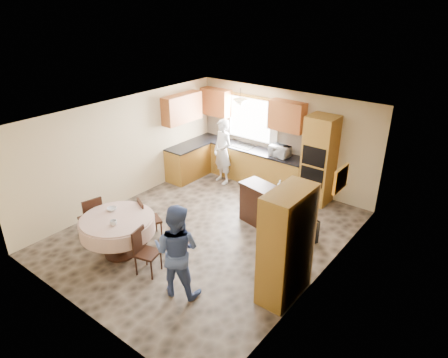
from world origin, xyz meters
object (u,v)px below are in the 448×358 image
object	(u,v)px
person_sink	(223,152)
chair_right	(144,249)
oven_tower	(319,160)
chair_back	(147,218)
cupboard	(286,245)
sideboard	(265,208)
dining_table	(118,226)
chair_left	(92,217)
person_dining	(177,251)

from	to	relation	value
person_sink	chair_right	bearing A→B (deg)	-55.22
oven_tower	chair_back	distance (m)	4.16
chair_back	person_sink	world-z (taller)	person_sink
cupboard	sideboard	bearing A→B (deg)	130.88
sideboard	dining_table	size ratio (longest dim) A/B	0.85
dining_table	person_sink	size ratio (longest dim) A/B	0.81
sideboard	chair_left	bearing A→B (deg)	-122.00
chair_back	cupboard	bearing A→B (deg)	-150.55
dining_table	chair_left	distance (m)	0.81
oven_tower	chair_right	world-z (taller)	oven_tower
chair_right	oven_tower	bearing A→B (deg)	-30.05
oven_tower	chair_back	bearing A→B (deg)	-118.46
chair_right	sideboard	bearing A→B (deg)	-32.51
dining_table	chair_right	distance (m)	0.81
cupboard	dining_table	distance (m)	3.22
person_sink	chair_left	bearing A→B (deg)	-78.55
chair_right	person_sink	xyz separation A→B (m)	(-1.24, 3.84, 0.38)
oven_tower	sideboard	size ratio (longest dim) A/B	1.78
chair_right	person_dining	xyz separation A→B (m)	(0.84, -0.02, 0.34)
dining_table	chair_back	distance (m)	0.70
cupboard	chair_left	xyz separation A→B (m)	(-3.86, -0.96, -0.43)
person_dining	dining_table	bearing A→B (deg)	-22.24
chair_left	person_sink	bearing A→B (deg)	-173.07
chair_back	oven_tower	bearing A→B (deg)	-93.95
chair_left	person_sink	world-z (taller)	person_sink
sideboard	chair_back	world-z (taller)	chair_back
sideboard	dining_table	distance (m)	3.07
chair_back	sideboard	bearing A→B (deg)	-105.94
dining_table	chair_left	size ratio (longest dim) A/B	1.45
chair_back	person_sink	size ratio (longest dim) A/B	0.51
dining_table	chair_back	world-z (taller)	chair_back
sideboard	chair_back	xyz separation A→B (m)	(-1.62, -1.90, 0.06)
sideboard	person_dining	size ratio (longest dim) A/B	0.73
dining_table	person_dining	world-z (taller)	person_dining
cupboard	dining_table	size ratio (longest dim) A/B	1.38
oven_tower	person_sink	xyz separation A→B (m)	(-2.44, -0.54, -0.20)
oven_tower	chair_back	xyz separation A→B (m)	(-1.96, -3.62, -0.57)
oven_tower	sideboard	bearing A→B (deg)	-101.33
cupboard	chair_back	world-z (taller)	cupboard
chair_left	person_sink	distance (m)	3.81
sideboard	person_dining	xyz separation A→B (m)	(-0.00, -2.67, 0.40)
chair_left	dining_table	bearing A→B (deg)	102.79
cupboard	chair_right	bearing A→B (deg)	-155.72
cupboard	person_dining	world-z (taller)	cupboard
oven_tower	cupboard	size ratio (longest dim) A/B	1.10
sideboard	cupboard	size ratio (longest dim) A/B	0.62
dining_table	chair_left	world-z (taller)	chair_left
person_sink	person_dining	bearing A→B (deg)	-44.78
chair_back	person_dining	bearing A→B (deg)	178.83
oven_tower	person_dining	world-z (taller)	oven_tower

